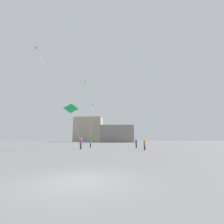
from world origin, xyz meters
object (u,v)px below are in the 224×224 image
object	(u,v)px
kite_cobalt_diamond	(37,50)
kite_lime_diamond	(85,83)
building_left_hall	(88,129)
kite_cyan_delta	(93,105)
kite_emerald_delta	(71,109)
person_in_teal	(91,143)
person_in_orange	(145,144)
building_centre_hall	(116,134)
person_in_blue	(136,143)
person_in_purple	(81,143)

from	to	relation	value
kite_cobalt_diamond	kite_lime_diamond	world-z (taller)	kite_cobalt_diamond
kite_lime_diamond	building_left_hall	world-z (taller)	building_left_hall
kite_lime_diamond	kite_cyan_delta	world-z (taller)	kite_lime_diamond
kite_emerald_delta	kite_cobalt_diamond	world-z (taller)	kite_cobalt_diamond
kite_cyan_delta	kite_emerald_delta	bearing A→B (deg)	-90.86
person_in_teal	kite_cobalt_diamond	bearing A→B (deg)	-155.33
person_in_orange	kite_cobalt_diamond	bearing A→B (deg)	74.71
building_left_hall	building_centre_hall	bearing A→B (deg)	-37.46
person_in_orange	building_centre_hall	distance (m)	57.79
person_in_teal	kite_cyan_delta	world-z (taller)	kite_cyan_delta
kite_emerald_delta	person_in_orange	bearing A→B (deg)	0.71
building_centre_hall	kite_lime_diamond	bearing A→B (deg)	-95.53
building_centre_hall	person_in_orange	bearing A→B (deg)	-83.85
person_in_orange	kite_lime_diamond	world-z (taller)	kite_lime_diamond
kite_cobalt_diamond	building_centre_hall	bearing A→B (deg)	80.77
building_left_hall	building_centre_hall	size ratio (longest dim) A/B	0.96
kite_lime_diamond	kite_cyan_delta	size ratio (longest dim) A/B	1.13
person_in_orange	building_centre_hall	bearing A→B (deg)	-21.71
building_centre_hall	person_in_blue	bearing A→B (deg)	-84.12
person_in_teal	kite_emerald_delta	bearing A→B (deg)	-139.47
person_in_blue	person_in_orange	xyz separation A→B (m)	(0.80, -5.05, -0.06)
kite_cobalt_diamond	kite_cyan_delta	size ratio (longest dim) A/B	1.27
person_in_orange	kite_lime_diamond	distance (m)	18.10
person_in_teal	person_in_purple	size ratio (longest dim) A/B	0.92
kite_cyan_delta	building_left_hall	bearing A→B (deg)	103.36
person_in_orange	building_left_hall	distance (m)	75.44
person_in_orange	kite_cyan_delta	size ratio (longest dim) A/B	0.14
person_in_blue	kite_cobalt_diamond	size ratio (longest dim) A/B	0.12
person_in_orange	kite_cobalt_diamond	distance (m)	21.65
kite_cyan_delta	building_centre_hall	xyz separation A→B (m)	(5.21, 40.04, -6.62)
kite_lime_diamond	kite_cyan_delta	bearing A→B (deg)	91.68
person_in_purple	building_centre_hall	size ratio (longest dim) A/B	0.10
person_in_teal	kite_lime_diamond	bearing A→B (deg)	155.24
person_in_teal	kite_emerald_delta	world-z (taller)	kite_emerald_delta
person_in_purple	person_in_blue	bearing A→B (deg)	69.48
person_in_orange	kite_cobalt_diamond	xyz separation A→B (m)	(-16.09, -3.59, 14.04)
person_in_blue	kite_cobalt_diamond	xyz separation A→B (m)	(-15.29, -8.64, 13.99)
person_in_purple	kite_lime_diamond	distance (m)	13.75
kite_emerald_delta	building_centre_hall	xyz separation A→B (m)	(5.48, 57.50, -2.19)
person_in_teal	building_centre_hall	world-z (taller)	building_centre_hall
kite_lime_diamond	kite_cyan_delta	xyz separation A→B (m)	(-0.31, 10.62, -2.58)
kite_cyan_delta	person_in_teal	bearing A→B (deg)	-80.84
person_in_teal	person_in_blue	world-z (taller)	person_in_blue
person_in_blue	person_in_orange	bearing A→B (deg)	-35.61
kite_emerald_delta	building_centre_hall	world-z (taller)	building_centre_hall
person_in_orange	kite_emerald_delta	world-z (taller)	kite_emerald_delta
person_in_purple	kite_lime_diamond	xyz separation A→B (m)	(-0.93, 5.59, 12.52)
person_in_purple	kite_lime_diamond	world-z (taller)	kite_lime_diamond
person_in_purple	building_centre_hall	distance (m)	56.49
building_left_hall	person_in_purple	bearing A→B (deg)	-78.68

